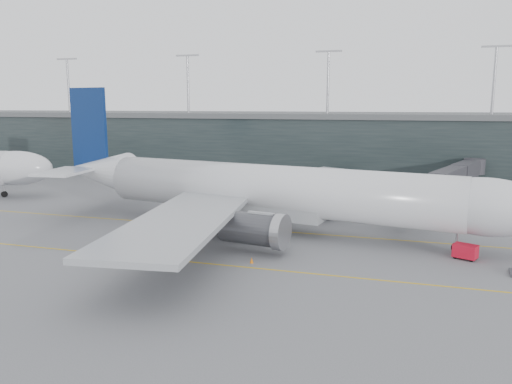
# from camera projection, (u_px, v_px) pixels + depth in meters

# --- Properties ---
(ground) EXTENTS (320.00, 320.00, 0.00)m
(ground) POSITION_uv_depth(u_px,v_px,m) (244.00, 222.00, 74.53)
(ground) COLOR #58585D
(ground) RESTS_ON ground
(taxiline_a) EXTENTS (160.00, 0.25, 0.02)m
(taxiline_a) POSITION_uv_depth(u_px,v_px,m) (235.00, 228.00, 70.75)
(taxiline_a) COLOR gold
(taxiline_a) RESTS_ON ground
(taxiline_b) EXTENTS (160.00, 0.25, 0.02)m
(taxiline_b) POSITION_uv_depth(u_px,v_px,m) (189.00, 262.00, 55.64)
(taxiline_b) COLOR gold
(taxiline_b) RESTS_ON ground
(taxiline_lead_main) EXTENTS (0.25, 60.00, 0.02)m
(taxiline_lead_main) POSITION_uv_depth(u_px,v_px,m) (303.00, 199.00, 92.01)
(taxiline_lead_main) COLOR gold
(taxiline_lead_main) RESTS_ON ground
(terminal) EXTENTS (240.00, 36.00, 29.00)m
(terminal) POSITION_uv_depth(u_px,v_px,m) (313.00, 142.00, 127.96)
(terminal) COLOR black
(terminal) RESTS_ON ground
(main_aircraft) EXTENTS (71.05, 66.03, 19.96)m
(main_aircraft) POSITION_uv_depth(u_px,v_px,m) (268.00, 191.00, 68.70)
(main_aircraft) COLOR silver
(main_aircraft) RESTS_ON ground
(jet_bridge) EXTENTS (17.67, 44.33, 6.63)m
(jet_bridge) POSITION_uv_depth(u_px,v_px,m) (438.00, 176.00, 87.45)
(jet_bridge) COLOR #313035
(jet_bridge) RESTS_ON ground
(gse_cart) EXTENTS (2.94, 2.47, 1.71)m
(gse_cart) POSITION_uv_depth(u_px,v_px,m) (465.00, 251.00, 56.43)
(gse_cart) COLOR red
(gse_cart) RESTS_ON ground
(uld_a) EXTENTS (2.41, 1.99, 2.07)m
(uld_a) POSITION_uv_depth(u_px,v_px,m) (233.00, 201.00, 84.82)
(uld_a) COLOR #3C3D41
(uld_a) RESTS_ON ground
(uld_b) EXTENTS (1.92, 1.59, 1.65)m
(uld_b) POSITION_uv_depth(u_px,v_px,m) (256.00, 202.00, 85.13)
(uld_b) COLOR #3C3D41
(uld_b) RESTS_ON ground
(uld_c) EXTENTS (2.36, 1.92, 2.09)m
(uld_c) POSITION_uv_depth(u_px,v_px,m) (264.00, 202.00, 84.23)
(uld_c) COLOR #3C3D41
(uld_c) RESTS_ON ground
(cone_wing_stbd) EXTENTS (0.41, 0.41, 0.65)m
(cone_wing_stbd) POSITION_uv_depth(u_px,v_px,m) (252.00, 260.00, 55.14)
(cone_wing_stbd) COLOR orange
(cone_wing_stbd) RESTS_ON ground
(cone_wing_port) EXTENTS (0.41, 0.41, 0.65)m
(cone_wing_port) POSITION_uv_depth(u_px,v_px,m) (326.00, 209.00, 81.97)
(cone_wing_port) COLOR orange
(cone_wing_port) RESTS_ON ground
(cone_tail) EXTENTS (0.50, 0.50, 0.80)m
(cone_tail) POSITION_uv_depth(u_px,v_px,m) (168.00, 230.00, 67.85)
(cone_tail) COLOR #DB540C
(cone_tail) RESTS_ON ground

